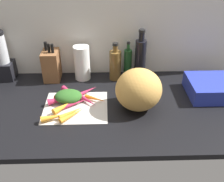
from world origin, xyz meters
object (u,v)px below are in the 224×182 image
object	(u,v)px
bottle_0	(114,65)
cutting_board	(75,107)
carrot_1	(87,101)
bottle_1	(127,63)
carrot_4	(60,100)
carrot_3	(70,112)
carrot_7	(95,99)
carrot_0	(54,117)
bottle_2	(139,58)
carrot_10	(71,115)
knife_block	(51,65)
winter_squash	(138,90)
carrot_5	(69,92)
carrot_9	(62,100)
carrot_2	(73,96)
carrot_6	(63,106)
carrot_8	(75,93)
paper_towel_roll	(81,63)
carrot_12	(85,92)
dish_rack	(210,88)
blender_appliance	(1,59)
carrot_11	(75,103)

from	to	relation	value
bottle_0	cutting_board	bearing A→B (deg)	-126.14
carrot_1	bottle_1	bearing A→B (deg)	52.11
carrot_4	bottle_1	world-z (taller)	bottle_1
carrot_3	bottle_0	world-z (taller)	bottle_0
carrot_7	bottle_0	world-z (taller)	bottle_0
carrot_0	carrot_3	distance (cm)	9.01
bottle_1	carrot_4	bearing A→B (deg)	-142.46
carrot_3	bottle_2	xyz separation A→B (cm)	(40.55, 39.53, 11.92)
carrot_10	knife_block	world-z (taller)	knife_block
carrot_10	winter_squash	xyz separation A→B (cm)	(35.02, 8.18, 9.49)
carrot_5	carrot_9	size ratio (longest dim) A/B	1.11
carrot_2	knife_block	world-z (taller)	knife_block
carrot_3	carrot_5	bearing A→B (deg)	97.79
carrot_6	carrot_8	world-z (taller)	carrot_6
winter_squash	carrot_6	bearing A→B (deg)	-178.58
carrot_4	bottle_1	bearing A→B (deg)	37.54
cutting_board	paper_towel_roll	distance (cm)	34.54
cutting_board	carrot_6	world-z (taller)	carrot_6
cutting_board	carrot_1	bearing A→B (deg)	25.00
carrot_9	paper_towel_roll	distance (cm)	31.28
carrot_12	dish_rack	distance (cm)	73.67
carrot_4	carrot_10	distance (cm)	15.38
blender_appliance	carrot_12	bearing A→B (deg)	-21.95
blender_appliance	carrot_9	bearing A→B (deg)	-36.22
carrot_6	knife_block	size ratio (longest dim) A/B	0.58
carrot_6	bottle_2	distance (cm)	57.75
winter_squash	blender_appliance	size ratio (longest dim) A/B	0.78
carrot_7	paper_towel_roll	size ratio (longest dim) A/B	0.57
winter_squash	carrot_2	bearing A→B (deg)	165.69
knife_block	carrot_1	bearing A→B (deg)	-50.55
carrot_2	paper_towel_roll	xyz separation A→B (cm)	(3.39, 24.72, 8.90)
cutting_board	carrot_10	xyz separation A→B (cm)	(-0.93, -9.23, 1.80)
carrot_11	carrot_2	bearing A→B (deg)	103.22
carrot_0	carrot_5	world-z (taller)	carrot_0
carrot_7	carrot_11	size ratio (longest dim) A/B	0.79
carrot_10	carrot_2	bearing A→B (deg)	91.92
winter_squash	carrot_7	bearing A→B (deg)	164.83
carrot_3	dish_rack	xyz separation A→B (cm)	(80.27, 18.12, 2.56)
carrot_12	carrot_0	bearing A→B (deg)	-121.58
carrot_12	carrot_1	bearing A→B (deg)	-80.37
carrot_3	carrot_12	world-z (taller)	carrot_12
carrot_7	winter_squash	size ratio (longest dim) A/B	0.51
carrot_3	carrot_4	bearing A→B (deg)	121.21
carrot_8	carrot_11	world-z (taller)	carrot_11
carrot_1	cutting_board	bearing A→B (deg)	-155.00
carrot_3	blender_appliance	bearing A→B (deg)	138.56
winter_squash	knife_block	size ratio (longest dim) A/B	1.00
cutting_board	carrot_6	xyz separation A→B (cm)	(-5.87, -2.03, 2.15)
carrot_11	knife_block	bearing A→B (deg)	119.47
carrot_6	blender_appliance	bearing A→B (deg)	139.48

